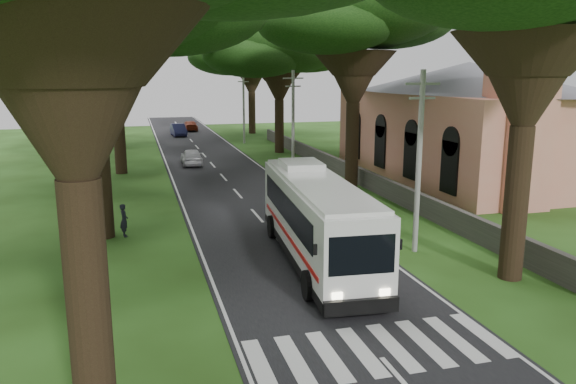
{
  "coord_description": "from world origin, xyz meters",
  "views": [
    {
      "loc": [
        -6.37,
        -15.72,
        7.92
      ],
      "look_at": [
        0.65,
        9.85,
        2.2
      ],
      "focal_mm": 35.0,
      "sensor_mm": 36.0,
      "label": 1
    }
  ],
  "objects_px": {
    "pole_far": "(244,106)",
    "distant_car_b": "(178,130)",
    "pole_near": "(419,159)",
    "pedestrian": "(124,220)",
    "distant_car_c": "(190,126)",
    "coach_bus": "(316,218)",
    "distant_car_a": "(192,157)",
    "church": "(468,112)",
    "pole_mid": "(293,121)"
  },
  "relations": [
    {
      "from": "distant_car_a",
      "to": "distant_car_b",
      "type": "height_order",
      "value": "distant_car_b"
    },
    {
      "from": "coach_bus",
      "to": "pole_mid",
      "type": "bearing_deg",
      "value": 81.15
    },
    {
      "from": "pole_mid",
      "to": "distant_car_b",
      "type": "xyz_separation_m",
      "value": [
        -6.52,
        29.32,
        -3.41
      ]
    },
    {
      "from": "pole_far",
      "to": "distant_car_b",
      "type": "xyz_separation_m",
      "value": [
        -6.52,
        9.32,
        -3.41
      ]
    },
    {
      "from": "pole_near",
      "to": "distant_car_a",
      "type": "xyz_separation_m",
      "value": [
        -7.23,
        26.36,
        -3.43
      ]
    },
    {
      "from": "distant_car_a",
      "to": "distant_car_c",
      "type": "height_order",
      "value": "distant_car_a"
    },
    {
      "from": "distant_car_a",
      "to": "pole_far",
      "type": "bearing_deg",
      "value": -116.07
    },
    {
      "from": "pole_mid",
      "to": "distant_car_c",
      "type": "xyz_separation_m",
      "value": [
        -4.54,
        35.17,
        -3.49
      ]
    },
    {
      "from": "distant_car_c",
      "to": "pedestrian",
      "type": "xyz_separation_m",
      "value": [
        -8.04,
        -49.32,
        0.12
      ]
    },
    {
      "from": "distant_car_c",
      "to": "distant_car_b",
      "type": "bearing_deg",
      "value": 70.51
    },
    {
      "from": "church",
      "to": "pedestrian",
      "type": "bearing_deg",
      "value": -158.76
    },
    {
      "from": "coach_bus",
      "to": "distant_car_a",
      "type": "height_order",
      "value": "coach_bus"
    },
    {
      "from": "pole_near",
      "to": "distant_car_c",
      "type": "height_order",
      "value": "pole_near"
    },
    {
      "from": "pole_near",
      "to": "pedestrian",
      "type": "height_order",
      "value": "pole_near"
    },
    {
      "from": "pole_near",
      "to": "distant_car_c",
      "type": "bearing_deg",
      "value": 94.7
    },
    {
      "from": "pole_near",
      "to": "distant_car_c",
      "type": "distance_m",
      "value": 55.46
    },
    {
      "from": "pole_mid",
      "to": "distant_car_b",
      "type": "distance_m",
      "value": 30.23
    },
    {
      "from": "church",
      "to": "pedestrian",
      "type": "height_order",
      "value": "church"
    },
    {
      "from": "pole_far",
      "to": "distant_car_b",
      "type": "relative_size",
      "value": 1.78
    },
    {
      "from": "pedestrian",
      "to": "pole_mid",
      "type": "bearing_deg",
      "value": -52.87
    },
    {
      "from": "pole_far",
      "to": "distant_car_b",
      "type": "bearing_deg",
      "value": 124.96
    },
    {
      "from": "coach_bus",
      "to": "distant_car_a",
      "type": "xyz_separation_m",
      "value": [
        -2.53,
        26.42,
        -1.16
      ]
    },
    {
      "from": "church",
      "to": "distant_car_c",
      "type": "xyz_separation_m",
      "value": [
        -16.9,
        39.62,
        -4.22
      ]
    },
    {
      "from": "pole_mid",
      "to": "coach_bus",
      "type": "height_order",
      "value": "pole_mid"
    },
    {
      "from": "distant_car_b",
      "to": "distant_car_c",
      "type": "height_order",
      "value": "distant_car_b"
    },
    {
      "from": "pole_mid",
      "to": "distant_car_c",
      "type": "distance_m",
      "value": 35.63
    },
    {
      "from": "distant_car_c",
      "to": "pole_far",
      "type": "bearing_deg",
      "value": 105.9
    },
    {
      "from": "church",
      "to": "pole_near",
      "type": "relative_size",
      "value": 3.0
    },
    {
      "from": "pole_far",
      "to": "coach_bus",
      "type": "relative_size",
      "value": 0.66
    },
    {
      "from": "church",
      "to": "pole_far",
      "type": "bearing_deg",
      "value": 116.82
    },
    {
      "from": "pole_near",
      "to": "distant_car_c",
      "type": "xyz_separation_m",
      "value": [
        -4.54,
        55.17,
        -3.49
      ]
    },
    {
      "from": "coach_bus",
      "to": "distant_car_c",
      "type": "distance_m",
      "value": 55.24
    },
    {
      "from": "pole_far",
      "to": "coach_bus",
      "type": "distance_m",
      "value": 40.4
    },
    {
      "from": "pole_near",
      "to": "distant_car_a",
      "type": "relative_size",
      "value": 1.9
    },
    {
      "from": "distant_car_c",
      "to": "pole_near",
      "type": "bearing_deg",
      "value": 93.95
    },
    {
      "from": "pole_mid",
      "to": "coach_bus",
      "type": "relative_size",
      "value": 0.66
    },
    {
      "from": "pole_near",
      "to": "distant_car_b",
      "type": "relative_size",
      "value": 1.78
    },
    {
      "from": "pole_far",
      "to": "distant_car_b",
      "type": "distance_m",
      "value": 11.88
    },
    {
      "from": "distant_car_a",
      "to": "pedestrian",
      "type": "height_order",
      "value": "pedestrian"
    },
    {
      "from": "distant_car_c",
      "to": "coach_bus",
      "type": "bearing_deg",
      "value": 89.08
    },
    {
      "from": "distant_car_a",
      "to": "distant_car_c",
      "type": "distance_m",
      "value": 28.93
    },
    {
      "from": "church",
      "to": "distant_car_a",
      "type": "xyz_separation_m",
      "value": [
        -19.59,
        10.82,
        -4.16
      ]
    },
    {
      "from": "pole_near",
      "to": "pole_mid",
      "type": "height_order",
      "value": "same"
    },
    {
      "from": "distant_car_a",
      "to": "coach_bus",
      "type": "bearing_deg",
      "value": 97.32
    },
    {
      "from": "distant_car_b",
      "to": "pole_far",
      "type": "bearing_deg",
      "value": -58.66
    },
    {
      "from": "pole_mid",
      "to": "pole_far",
      "type": "bearing_deg",
      "value": 90.0
    },
    {
      "from": "coach_bus",
      "to": "pedestrian",
      "type": "height_order",
      "value": "coach_bus"
    },
    {
      "from": "coach_bus",
      "to": "church",
      "type": "bearing_deg",
      "value": 46.78
    },
    {
      "from": "pole_far",
      "to": "distant_car_c",
      "type": "distance_m",
      "value": 16.21
    },
    {
      "from": "church",
      "to": "pole_mid",
      "type": "relative_size",
      "value": 3.0
    }
  ]
}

